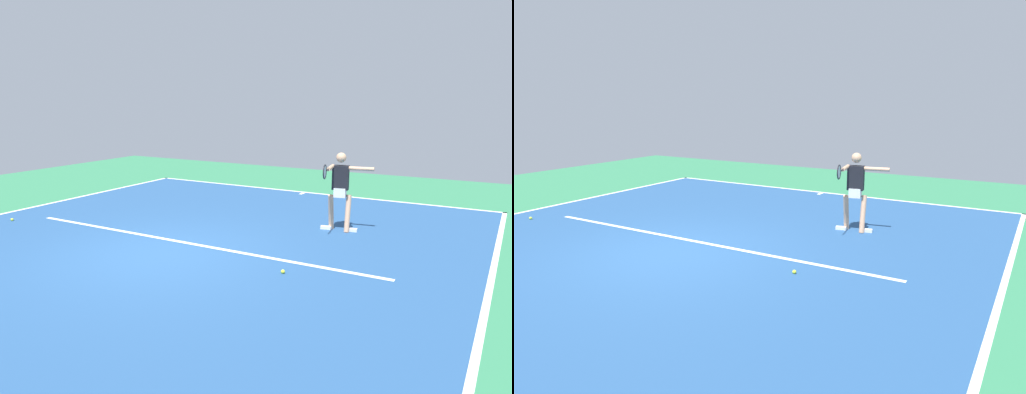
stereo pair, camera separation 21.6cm
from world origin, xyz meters
The scene contains 9 objects.
ground_plane centered at (0.00, 0.00, 0.00)m, with size 22.64×22.64×0.00m, color #2D754C.
court_surface centered at (0.00, 0.00, 0.00)m, with size 10.94×13.51×0.00m, color navy.
court_line_baseline_near centered at (0.00, -6.70, 0.00)m, with size 10.94×0.10×0.01m, color white.
court_line_sideline_left centered at (-5.42, 0.00, 0.00)m, with size 0.10×13.51×0.01m, color white.
court_line_service centered at (0.00, -0.78, 0.00)m, with size 8.20×0.10×0.01m, color white.
court_line_centre_mark centered at (0.00, -6.50, 0.00)m, with size 0.10×0.30×0.01m, color white.
tennis_player centered at (-2.36, -3.09, 0.97)m, with size 1.08×1.22×1.70m.
tennis_ball_near_service_line centered at (4.56, -0.17, 0.03)m, with size 0.07×0.07×0.07m, color #C6E53D.
tennis_ball_far_corner centered at (-2.44, -0.20, 0.03)m, with size 0.07×0.07×0.07m, color #CCE033.
Camera 1 is at (-5.64, 6.39, 2.79)m, focal length 33.34 mm.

